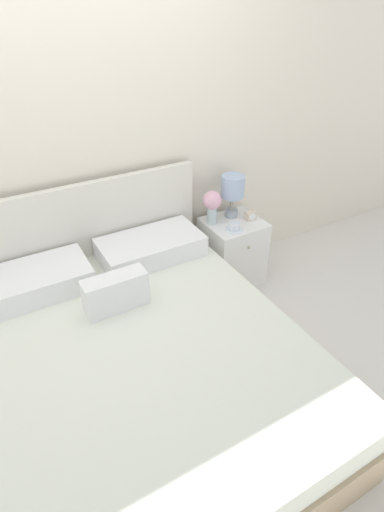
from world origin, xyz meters
The scene contains 8 objects.
ground_plane centered at (0.00, 0.00, 0.00)m, with size 12.00×12.00×0.00m, color silver.
wall_back centered at (0.00, 0.07, 1.30)m, with size 8.00×0.06×2.60m.
bed centered at (0.00, -0.87, 0.26)m, with size 1.62×1.90×0.98m.
nightstand centered at (1.07, -0.21, 0.26)m, with size 0.42×0.40×0.52m.
table_lamp centered at (1.11, -0.12, 0.74)m, with size 0.17×0.17×0.32m.
flower_vase centered at (0.92, -0.14, 0.68)m, with size 0.13×0.13×0.25m.
teacup centered at (1.01, -0.31, 0.55)m, with size 0.13×0.13×0.05m.
alarm_clock centered at (1.20, -0.24, 0.56)m, with size 0.08×0.05×0.07m.
Camera 1 is at (-0.48, -2.31, 1.95)m, focal length 28.00 mm.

